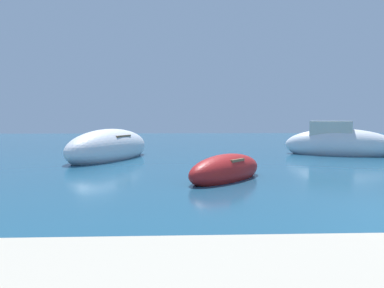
{
  "coord_description": "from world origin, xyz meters",
  "views": [
    {
      "loc": [
        -5.34,
        -6.56,
        1.96
      ],
      "look_at": [
        -4.65,
        9.42,
        0.83
      ],
      "focal_mm": 35.21,
      "sensor_mm": 36.0,
      "label": 1
    }
  ],
  "objects": [
    {
      "name": "moored_boat_2",
      "position": [
        -3.77,
        5.14,
        0.29
      ],
      "size": [
        3.17,
        3.44,
        1.04
      ],
      "rotation": [
        0.0,
        0.0,
        4.01
      ],
      "color": "#B21E1E",
      "rests_on": "ground"
    },
    {
      "name": "moored_boat_3",
      "position": [
        3.22,
        12.81,
        0.57
      ],
      "size": [
        5.87,
        4.01,
        2.17
      ],
      "rotation": [
        0.0,
        0.0,
        5.88
      ],
      "color": "white",
      "rests_on": "ground"
    },
    {
      "name": "moored_boat_1",
      "position": [
        -8.48,
        11.31,
        0.51
      ],
      "size": [
        4.21,
        6.48,
        1.83
      ],
      "rotation": [
        0.0,
        0.0,
        1.18
      ],
      "color": "white",
      "rests_on": "ground"
    }
  ]
}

